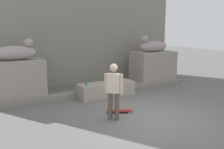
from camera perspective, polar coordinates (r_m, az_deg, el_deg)
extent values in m
plane|color=#605E5B|center=(7.84, 8.33, -9.52)|extent=(40.00, 40.00, 0.00)
cube|color=gray|center=(12.17, -7.67, 11.02)|extent=(10.11, 0.60, 5.53)
cube|color=gray|center=(9.90, -20.89, -1.29)|extent=(2.00, 1.21, 1.50)
cube|color=gray|center=(12.48, 9.20, 1.68)|extent=(2.00, 1.21, 1.50)
ellipsoid|color=#A69493|center=(9.75, -21.29, 4.53)|extent=(1.61, 0.59, 0.52)
sphere|color=#A69493|center=(9.80, -18.23, 6.85)|extent=(0.32, 0.32, 0.32)
ellipsoid|color=#A69493|center=(12.36, 9.35, 6.31)|extent=(1.62, 0.62, 0.52)
sphere|color=#A69493|center=(11.99, 7.40, 7.93)|extent=(0.32, 0.32, 0.32)
cube|color=gray|center=(9.95, -1.30, -3.35)|extent=(2.24, 0.75, 0.54)
cylinder|color=brown|center=(7.42, 1.12, -7.22)|extent=(0.14, 0.14, 0.82)
cylinder|color=brown|center=(7.46, -0.40, -7.12)|extent=(0.14, 0.14, 0.82)
cube|color=beige|center=(7.26, 0.36, -1.99)|extent=(0.40, 0.39, 0.56)
sphere|color=beige|center=(7.17, 0.37, 1.56)|extent=(0.23, 0.23, 0.23)
cylinder|color=beige|center=(7.22, 2.11, -2.14)|extent=(0.09, 0.09, 0.58)
cylinder|color=beige|center=(7.31, -1.37, -1.98)|extent=(0.09, 0.09, 0.58)
cube|color=maroon|center=(8.12, 1.75, -8.16)|extent=(0.81, 0.53, 0.02)
cylinder|color=white|center=(8.05, -0.35, -8.64)|extent=(0.06, 0.05, 0.06)
cylinder|color=white|center=(8.18, -0.41, -8.31)|extent=(0.06, 0.05, 0.06)
cylinder|color=white|center=(8.10, 3.94, -8.53)|extent=(0.06, 0.05, 0.06)
cylinder|color=white|center=(8.23, 3.81, -8.21)|extent=(0.06, 0.05, 0.06)
cylinder|color=#1E722D|center=(9.40, -5.85, -1.80)|extent=(0.06, 0.06, 0.24)
cylinder|color=#1E722D|center=(9.37, -5.87, -0.90)|extent=(0.03, 0.03, 0.06)
cylinder|color=yellow|center=(9.36, -5.88, -0.68)|extent=(0.03, 0.03, 0.01)
cylinder|color=silver|center=(10.03, -1.58, -1.02)|extent=(0.07, 0.07, 0.22)
cylinder|color=silver|center=(10.00, -1.58, -0.25)|extent=(0.03, 0.03, 0.06)
cylinder|color=yellow|center=(9.99, -1.58, -0.05)|extent=(0.04, 0.04, 0.01)
cylinder|color=#593314|center=(10.28, 1.03, -0.67)|extent=(0.06, 0.06, 0.24)
cylinder|color=#593314|center=(10.25, 1.03, 0.14)|extent=(0.03, 0.03, 0.06)
cylinder|color=yellow|center=(10.24, 1.03, 0.33)|extent=(0.03, 0.03, 0.01)
cube|color=gray|center=(10.40, -2.54, -3.70)|extent=(8.35, 0.50, 0.20)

